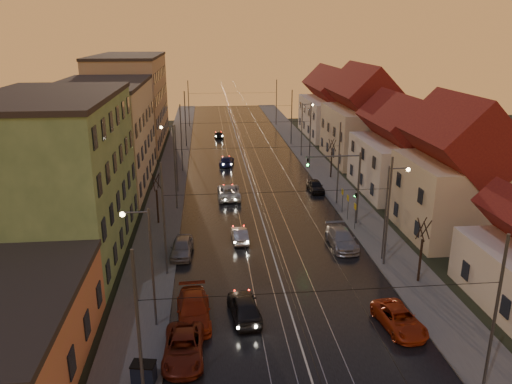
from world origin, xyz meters
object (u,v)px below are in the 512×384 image
object	(u,v)px
street_lamp_1	(390,204)
driving_car_0	(244,307)
street_lamp_2	(173,152)
parked_left_1	(184,348)
driving_car_2	(229,192)
driving_car_4	(219,135)
parked_right_2	(315,186)
street_lamp_3	(304,124)
traffic_light_mast	(349,179)
driving_car_3	(226,161)
street_lamp_0	(147,257)
driving_car_1	(240,235)
parked_left_3	(182,247)
parked_right_1	(342,239)
dumpster	(144,373)
parked_left_2	(194,310)
parked_right_0	(399,319)

from	to	relation	value
street_lamp_1	driving_car_0	bearing A→B (deg)	-148.60
street_lamp_2	parked_left_1	distance (m)	31.77
driving_car_2	parked_left_1	size ratio (longest dim) A/B	1.08
driving_car_4	parked_right_2	distance (m)	33.61
street_lamp_3	traffic_light_mast	xyz separation A→B (m)	(-1.11, -28.00, -0.29)
driving_car_4	driving_car_3	bearing A→B (deg)	87.77
street_lamp_0	street_lamp_1	bearing A→B (deg)	23.72
street_lamp_3	driving_car_2	distance (m)	22.59
driving_car_1	parked_left_3	distance (m)	5.61
street_lamp_3	driving_car_4	bearing A→B (deg)	129.79
street_lamp_0	street_lamp_2	xyz separation A→B (m)	(0.00, 28.00, 0.00)
street_lamp_0	street_lamp_2	distance (m)	28.00
street_lamp_2	street_lamp_3	xyz separation A→B (m)	(18.21, 16.00, 0.00)
parked_left_1	street_lamp_2	bearing A→B (deg)	94.63
driving_car_4	parked_right_1	size ratio (longest dim) A/B	0.70
traffic_light_mast	street_lamp_1	bearing A→B (deg)	-82.09
street_lamp_1	parked_right_2	distance (m)	19.33
driving_car_3	dumpster	distance (m)	45.81
driving_car_0	driving_car_1	distance (m)	12.53
parked_left_1	parked_left_2	world-z (taller)	parked_left_2
driving_car_1	parked_right_1	size ratio (longest dim) A/B	0.72
street_lamp_2	street_lamp_3	size ratio (longest dim) A/B	1.00
parked_left_1	parked_right_1	world-z (taller)	parked_right_1
street_lamp_0	dumpster	bearing A→B (deg)	-88.22
parked_right_0	parked_right_1	size ratio (longest dim) A/B	0.90
driving_car_1	driving_car_2	world-z (taller)	driving_car_2
driving_car_2	driving_car_3	bearing A→B (deg)	-91.62
street_lamp_3	traffic_light_mast	bearing A→B (deg)	-92.27
driving_car_1	driving_car_4	size ratio (longest dim) A/B	1.04
traffic_light_mast	parked_right_0	world-z (taller)	traffic_light_mast
street_lamp_3	driving_car_3	world-z (taller)	street_lamp_3
driving_car_3	parked_left_3	size ratio (longest dim) A/B	1.03
parked_right_0	parked_right_2	bearing A→B (deg)	81.78
traffic_light_mast	parked_right_0	distance (m)	18.21
street_lamp_0	traffic_light_mast	size ratio (longest dim) A/B	1.11
street_lamp_3	dumpster	distance (m)	52.86
street_lamp_2	driving_car_1	bearing A→B (deg)	-66.40
street_lamp_0	parked_left_1	distance (m)	5.84
driving_car_4	parked_right_1	distance (m)	48.62
street_lamp_3	traffic_light_mast	world-z (taller)	street_lamp_3
parked_left_1	parked_left_3	xyz separation A→B (m)	(-0.68, 13.99, 0.05)
street_lamp_0	driving_car_4	xyz separation A→B (m)	(5.95, 58.73, -4.28)
traffic_light_mast	driving_car_3	world-z (taller)	traffic_light_mast
parked_left_2	parked_left_3	size ratio (longest dim) A/B	1.22
traffic_light_mast	driving_car_0	xyz separation A→B (m)	(-11.12, -15.47, -3.82)
driving_car_1	parked_left_1	distance (m)	17.03
driving_car_4	parked_left_2	size ratio (longest dim) A/B	0.68
street_lamp_0	driving_car_4	size ratio (longest dim) A/B	2.24
street_lamp_3	traffic_light_mast	distance (m)	28.03
street_lamp_0	dumpster	size ratio (longest dim) A/B	6.67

